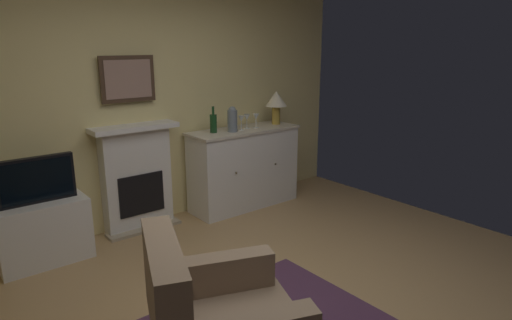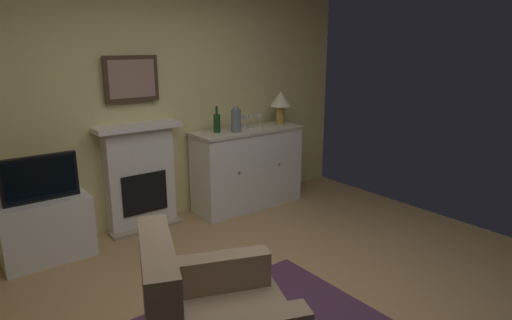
% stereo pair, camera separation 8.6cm
% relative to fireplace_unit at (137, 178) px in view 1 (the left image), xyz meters
% --- Properties ---
extents(ground_plane, '(5.32, 4.54, 0.10)m').
position_rel_fireplace_unit_xyz_m(ground_plane, '(0.15, -2.11, -0.60)').
color(ground_plane, tan).
rests_on(ground_plane, ground).
extents(wall_rear, '(5.32, 0.06, 2.77)m').
position_rel_fireplace_unit_xyz_m(wall_rear, '(0.15, 0.13, 0.84)').
color(wall_rear, '#EAD68C').
rests_on(wall_rear, ground_plane).
extents(fireplace_unit, '(0.87, 0.30, 1.10)m').
position_rel_fireplace_unit_xyz_m(fireplace_unit, '(0.00, 0.00, 0.00)').
color(fireplace_unit, white).
rests_on(fireplace_unit, ground_plane).
extents(framed_picture, '(0.55, 0.04, 0.45)m').
position_rel_fireplace_unit_xyz_m(framed_picture, '(-0.00, 0.05, 1.00)').
color(framed_picture, '#473323').
extents(sideboard_cabinet, '(1.33, 0.49, 0.93)m').
position_rel_fireplace_unit_xyz_m(sideboard_cabinet, '(1.25, -0.18, -0.08)').
color(sideboard_cabinet, white).
rests_on(sideboard_cabinet, ground_plane).
extents(table_lamp, '(0.26, 0.26, 0.40)m').
position_rel_fireplace_unit_xyz_m(table_lamp, '(1.75, -0.18, 0.66)').
color(table_lamp, '#B79338').
rests_on(table_lamp, sideboard_cabinet).
extents(wine_bottle, '(0.08, 0.08, 0.29)m').
position_rel_fireplace_unit_xyz_m(wine_bottle, '(0.86, -0.14, 0.49)').
color(wine_bottle, '#193F1E').
rests_on(wine_bottle, sideboard_cabinet).
extents(wine_glass_left, '(0.07, 0.07, 0.16)m').
position_rel_fireplace_unit_xyz_m(wine_glass_left, '(1.19, -0.22, 0.51)').
color(wine_glass_left, silver).
rests_on(wine_glass_left, sideboard_cabinet).
extents(wine_glass_center, '(0.07, 0.07, 0.16)m').
position_rel_fireplace_unit_xyz_m(wine_glass_center, '(1.30, -0.18, 0.51)').
color(wine_glass_center, silver).
rests_on(wine_glass_center, sideboard_cabinet).
extents(wine_glass_right, '(0.07, 0.07, 0.16)m').
position_rel_fireplace_unit_xyz_m(wine_glass_right, '(1.41, -0.21, 0.51)').
color(wine_glass_right, silver).
rests_on(wine_glass_right, sideboard_cabinet).
extents(vase_decorative, '(0.11, 0.11, 0.28)m').
position_rel_fireplace_unit_xyz_m(vase_decorative, '(1.06, -0.23, 0.52)').
color(vase_decorative, slate).
rests_on(vase_decorative, sideboard_cabinet).
extents(tv_cabinet, '(0.75, 0.42, 0.56)m').
position_rel_fireplace_unit_xyz_m(tv_cabinet, '(-0.97, -0.16, -0.27)').
color(tv_cabinet, white).
rests_on(tv_cabinet, ground_plane).
extents(tv_set, '(0.62, 0.07, 0.40)m').
position_rel_fireplace_unit_xyz_m(tv_set, '(-0.97, -0.19, 0.21)').
color(tv_set, black).
rests_on(tv_set, tv_cabinet).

